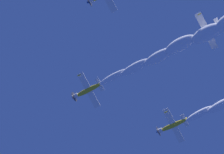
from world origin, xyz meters
name	(u,v)px	position (x,y,z in m)	size (l,w,h in m)	color
airplane_lead	(87,91)	(1.41, -5.99, 71.73)	(6.80, 6.56, 2.67)	gold
airplane_right_wingman	(172,126)	(21.20, -3.93, 72.27)	(6.81, 6.53, 2.88)	gold
airplane_slot_tail	(204,32)	(20.42, -25.09, 72.82)	(6.79, 6.61, 2.56)	gold
smoke_trail_lead	(208,33)	(19.99, -25.27, 68.90)	(27.12, 27.80, 6.65)	white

